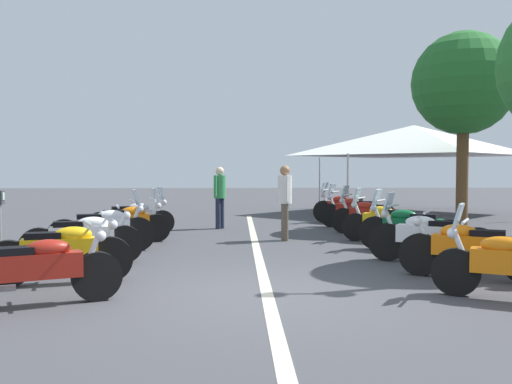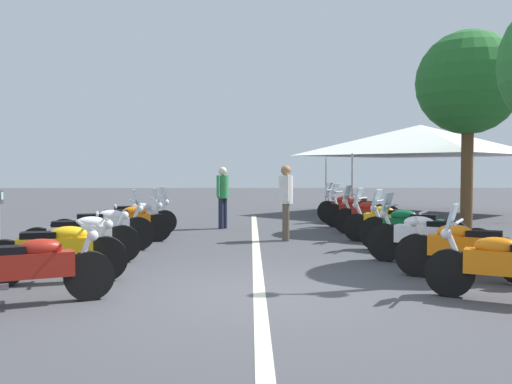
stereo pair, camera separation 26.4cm
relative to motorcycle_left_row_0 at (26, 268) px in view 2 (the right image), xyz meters
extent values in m
plane|color=#424247|center=(0.55, -2.80, -0.45)|extent=(80.00, 80.00, 0.00)
cube|color=beige|center=(4.22, -2.80, -0.45)|extent=(16.90, 0.16, 0.01)
cylinder|color=black|center=(0.29, -0.67, -0.14)|extent=(0.37, 0.62, 0.61)
cube|color=maroon|center=(-0.01, 0.02, 0.04)|extent=(0.71, 1.15, 0.30)
ellipsoid|color=maroon|center=(0.06, -0.15, 0.24)|extent=(0.45, 0.58, 0.22)
cube|color=black|center=(-0.10, 0.22, 0.22)|extent=(0.43, 0.54, 0.12)
cylinder|color=silver|center=(0.26, -0.61, 0.16)|extent=(0.18, 0.29, 0.58)
cylinder|color=silver|center=(0.25, -0.57, 0.52)|extent=(0.58, 0.29, 0.04)
sphere|color=silver|center=(0.31, -0.71, 0.36)|extent=(0.14, 0.14, 0.14)
cylinder|color=black|center=(1.48, -0.56, -0.12)|extent=(0.31, 0.67, 0.65)
cylinder|color=black|center=(1.12, 0.76, -0.12)|extent=(0.31, 0.67, 0.65)
cube|color=#EAB214|center=(1.30, 0.10, 0.06)|extent=(0.55, 1.07, 0.30)
ellipsoid|color=#EAB214|center=(1.35, -0.07, 0.26)|extent=(0.39, 0.57, 0.22)
cube|color=black|center=(1.24, 0.31, 0.24)|extent=(0.38, 0.53, 0.12)
cylinder|color=silver|center=(1.47, -0.50, 0.18)|extent=(0.14, 0.30, 0.58)
cylinder|color=silver|center=(1.45, -0.46, 0.54)|extent=(0.61, 0.20, 0.04)
sphere|color=silver|center=(1.49, -0.60, 0.38)|extent=(0.14, 0.14, 0.14)
cylinder|color=silver|center=(1.36, 0.54, -0.22)|extent=(0.22, 0.55, 0.08)
cylinder|color=black|center=(3.09, -0.43, -0.12)|extent=(0.30, 0.67, 0.66)
cylinder|color=black|center=(2.74, 0.91, -0.12)|extent=(0.30, 0.67, 0.66)
cube|color=white|center=(2.91, 0.24, 0.06)|extent=(0.54, 1.09, 0.30)
ellipsoid|color=white|center=(2.96, 0.06, 0.26)|extent=(0.38, 0.57, 0.22)
cube|color=black|center=(2.86, 0.45, 0.24)|extent=(0.37, 0.53, 0.12)
cylinder|color=silver|center=(3.08, -0.38, 0.18)|extent=(0.14, 0.30, 0.58)
cylinder|color=silver|center=(3.07, -0.34, 0.54)|extent=(0.61, 0.20, 0.04)
sphere|color=silver|center=(3.11, -0.48, 0.38)|extent=(0.14, 0.14, 0.14)
cylinder|color=silver|center=(2.98, 0.69, -0.22)|extent=(0.22, 0.55, 0.08)
cylinder|color=black|center=(4.52, -0.42, -0.11)|extent=(0.34, 0.69, 0.68)
cylinder|color=black|center=(4.09, 0.90, -0.11)|extent=(0.34, 0.69, 0.68)
cube|color=white|center=(4.31, 0.24, 0.07)|extent=(0.59, 1.09, 0.30)
ellipsoid|color=white|center=(4.36, 0.07, 0.27)|extent=(0.41, 0.58, 0.22)
cube|color=black|center=(4.24, 0.45, 0.25)|extent=(0.40, 0.54, 0.12)
cylinder|color=silver|center=(4.50, -0.36, 0.19)|extent=(0.16, 0.30, 0.58)
cylinder|color=silver|center=(4.49, -0.32, 0.55)|extent=(0.60, 0.23, 0.04)
sphere|color=silver|center=(4.54, -0.47, 0.39)|extent=(0.14, 0.14, 0.14)
cylinder|color=silver|center=(4.35, 0.69, -0.21)|extent=(0.25, 0.55, 0.08)
cube|color=silver|center=(4.52, -0.40, 0.62)|extent=(0.38, 0.23, 0.32)
cylinder|color=black|center=(5.88, -0.59, -0.14)|extent=(0.31, 0.64, 0.63)
cylinder|color=black|center=(5.49, 0.71, -0.14)|extent=(0.31, 0.64, 0.63)
cube|color=orange|center=(5.69, 0.06, 0.04)|extent=(0.56, 1.06, 0.30)
ellipsoid|color=orange|center=(5.74, -0.11, 0.24)|extent=(0.40, 0.57, 0.22)
cube|color=black|center=(5.62, 0.27, 0.22)|extent=(0.39, 0.53, 0.12)
cylinder|color=silver|center=(5.86, -0.53, 0.16)|extent=(0.15, 0.30, 0.58)
cylinder|color=silver|center=(5.85, -0.49, 0.52)|extent=(0.61, 0.22, 0.04)
sphere|color=silver|center=(5.90, -0.64, 0.36)|extent=(0.14, 0.14, 0.14)
cylinder|color=silver|center=(5.74, 0.50, -0.23)|extent=(0.24, 0.55, 0.08)
cube|color=silver|center=(5.87, -0.57, 0.59)|extent=(0.38, 0.22, 0.32)
cylinder|color=black|center=(7.36, -0.52, -0.15)|extent=(0.34, 0.61, 0.60)
cylinder|color=black|center=(6.83, 0.89, -0.15)|extent=(0.34, 0.61, 0.60)
cube|color=silver|center=(7.09, 0.19, 0.03)|extent=(0.67, 1.18, 0.30)
ellipsoid|color=silver|center=(7.16, 0.02, 0.23)|extent=(0.43, 0.58, 0.22)
cube|color=black|center=(7.02, 0.39, 0.21)|extent=(0.41, 0.54, 0.12)
cylinder|color=silver|center=(7.34, -0.47, 0.15)|extent=(0.17, 0.30, 0.58)
cylinder|color=silver|center=(7.33, -0.43, 0.51)|extent=(0.59, 0.26, 0.04)
sphere|color=silver|center=(7.38, -0.57, 0.35)|extent=(0.14, 0.14, 0.14)
cylinder|color=silver|center=(7.10, 0.67, -0.24)|extent=(0.27, 0.54, 0.08)
cube|color=silver|center=(7.35, -0.50, 0.58)|extent=(0.38, 0.24, 0.32)
cylinder|color=black|center=(0.44, -5.23, -0.14)|extent=(0.41, 0.61, 0.61)
cube|color=orange|center=(0.09, -5.87, 0.04)|extent=(0.77, 1.10, 0.30)
ellipsoid|color=orange|center=(0.18, -5.72, 0.24)|extent=(0.47, 0.58, 0.22)
cylinder|color=silver|center=(0.41, -5.29, 0.16)|extent=(0.20, 0.29, 0.58)
cylinder|color=silver|center=(0.39, -5.32, 0.52)|extent=(0.57, 0.33, 0.04)
sphere|color=silver|center=(0.46, -5.19, 0.36)|extent=(0.14, 0.14, 0.14)
cube|color=silver|center=(0.43, -5.25, 0.59)|extent=(0.37, 0.28, 0.32)
cylinder|color=black|center=(1.79, -5.21, -0.12)|extent=(0.43, 0.64, 0.65)
cube|color=orange|center=(1.45, -5.86, 0.06)|extent=(0.76, 1.11, 0.30)
ellipsoid|color=orange|center=(1.53, -5.70, 0.26)|extent=(0.47, 0.58, 0.22)
cube|color=black|center=(1.35, -6.05, 0.24)|extent=(0.45, 0.55, 0.12)
cylinder|color=silver|center=(1.76, -5.27, 0.18)|extent=(0.20, 0.29, 0.58)
cylinder|color=silver|center=(1.74, -5.30, 0.54)|extent=(0.57, 0.33, 0.04)
sphere|color=silver|center=(1.81, -5.17, 0.38)|extent=(0.14, 0.14, 0.14)
cylinder|color=silver|center=(1.09, -6.16, -0.22)|extent=(0.33, 0.52, 0.08)
cylinder|color=black|center=(3.17, -5.08, -0.11)|extent=(0.48, 0.65, 0.67)
cylinder|color=black|center=(2.37, -6.36, -0.11)|extent=(0.48, 0.65, 0.67)
cube|color=white|center=(2.77, -5.72, 0.07)|extent=(0.85, 1.12, 0.30)
ellipsoid|color=white|center=(2.86, -5.57, 0.27)|extent=(0.50, 0.58, 0.22)
cube|color=black|center=(2.65, -5.90, 0.25)|extent=(0.47, 0.54, 0.12)
cylinder|color=silver|center=(3.14, -5.13, 0.19)|extent=(0.21, 0.28, 0.58)
cylinder|color=silver|center=(3.12, -5.16, 0.55)|extent=(0.55, 0.36, 0.04)
sphere|color=silver|center=(3.20, -5.03, 0.39)|extent=(0.14, 0.14, 0.14)
cylinder|color=silver|center=(2.38, -6.01, -0.21)|extent=(0.36, 0.51, 0.08)
cube|color=silver|center=(3.16, -5.09, 0.62)|extent=(0.37, 0.29, 0.32)
cylinder|color=black|center=(4.58, -5.21, -0.11)|extent=(0.46, 0.65, 0.68)
cylinder|color=black|center=(3.83, -6.49, -0.11)|extent=(0.46, 0.65, 0.68)
cube|color=#0C592D|center=(4.20, -5.85, 0.07)|extent=(0.81, 1.11, 0.30)
ellipsoid|color=#0C592D|center=(4.29, -5.69, 0.27)|extent=(0.49, 0.58, 0.22)
cube|color=black|center=(4.09, -6.04, 0.25)|extent=(0.47, 0.55, 0.12)
cylinder|color=silver|center=(4.55, -5.27, 0.19)|extent=(0.21, 0.29, 0.58)
cylinder|color=silver|center=(4.53, -5.30, 0.55)|extent=(0.55, 0.35, 0.04)
sphere|color=silver|center=(4.60, -5.17, 0.39)|extent=(0.14, 0.14, 0.14)
cylinder|color=silver|center=(3.82, -6.14, -0.21)|extent=(0.35, 0.51, 0.08)
cube|color=silver|center=(4.57, -5.23, 0.62)|extent=(0.37, 0.29, 0.32)
cylinder|color=black|center=(5.89, -5.09, -0.13)|extent=(0.42, 0.63, 0.63)
cylinder|color=black|center=(5.20, -6.41, -0.13)|extent=(0.42, 0.63, 0.63)
cube|color=#EAB214|center=(5.55, -5.75, 0.05)|extent=(0.77, 1.13, 0.30)
ellipsoid|color=#EAB214|center=(5.63, -5.59, 0.25)|extent=(0.47, 0.58, 0.22)
cube|color=black|center=(5.44, -5.94, 0.23)|extent=(0.45, 0.55, 0.12)
cylinder|color=silver|center=(5.86, -5.15, 0.17)|extent=(0.20, 0.29, 0.58)
cylinder|color=silver|center=(5.85, -5.18, 0.53)|extent=(0.57, 0.32, 0.04)
sphere|color=silver|center=(5.92, -5.05, 0.37)|extent=(0.14, 0.14, 0.14)
cylinder|color=silver|center=(5.18, -6.06, -0.23)|extent=(0.33, 0.52, 0.08)
cube|color=silver|center=(5.88, -5.11, 0.60)|extent=(0.38, 0.28, 0.32)
cylinder|color=black|center=(7.44, -5.11, -0.13)|extent=(0.43, 0.63, 0.64)
cylinder|color=black|center=(6.75, -6.37, -0.13)|extent=(0.43, 0.63, 0.64)
cube|color=maroon|center=(7.09, -5.74, 0.05)|extent=(0.77, 1.09, 0.30)
ellipsoid|color=maroon|center=(7.18, -5.58, 0.25)|extent=(0.48, 0.58, 0.22)
cube|color=black|center=(6.99, -5.93, 0.23)|extent=(0.46, 0.55, 0.12)
cylinder|color=silver|center=(7.41, -5.16, 0.17)|extent=(0.20, 0.29, 0.58)
cylinder|color=silver|center=(7.39, -5.20, 0.53)|extent=(0.56, 0.33, 0.04)
sphere|color=silver|center=(7.47, -5.06, 0.37)|extent=(0.14, 0.14, 0.14)
cylinder|color=silver|center=(6.73, -6.03, -0.22)|extent=(0.33, 0.52, 0.08)
cube|color=silver|center=(7.43, -5.13, 0.60)|extent=(0.37, 0.28, 0.32)
cylinder|color=black|center=(8.96, -5.04, -0.12)|extent=(0.46, 0.64, 0.66)
cylinder|color=black|center=(8.16, -6.36, -0.12)|extent=(0.46, 0.64, 0.66)
cube|color=maroon|center=(8.56, -5.70, 0.06)|extent=(0.84, 1.15, 0.30)
ellipsoid|color=maroon|center=(8.65, -5.55, 0.26)|extent=(0.49, 0.58, 0.22)
cube|color=black|center=(8.45, -5.89, 0.24)|extent=(0.47, 0.55, 0.12)
cylinder|color=silver|center=(8.93, -5.09, 0.18)|extent=(0.21, 0.28, 0.58)
cylinder|color=silver|center=(8.91, -5.12, 0.54)|extent=(0.55, 0.35, 0.04)
sphere|color=silver|center=(8.98, -4.99, 0.38)|extent=(0.14, 0.14, 0.14)
cylinder|color=silver|center=(8.17, -6.01, -0.22)|extent=(0.35, 0.51, 0.08)
cube|color=silver|center=(8.95, -5.05, 0.61)|extent=(0.37, 0.29, 0.32)
cylinder|color=black|center=(10.22, -5.03, -0.11)|extent=(0.48, 0.64, 0.67)
cylinder|color=black|center=(9.43, -6.24, -0.11)|extent=(0.48, 0.64, 0.67)
cube|color=maroon|center=(9.83, -5.64, 0.07)|extent=(0.84, 1.08, 0.30)
ellipsoid|color=maroon|center=(9.92, -5.49, 0.27)|extent=(0.50, 0.58, 0.22)
cube|color=black|center=(9.70, -5.82, 0.25)|extent=(0.48, 0.54, 0.12)
cylinder|color=silver|center=(10.19, -5.08, 0.19)|extent=(0.22, 0.28, 0.58)
cylinder|color=silver|center=(10.17, -5.11, 0.55)|extent=(0.54, 0.37, 0.04)
sphere|color=silver|center=(10.25, -4.99, 0.39)|extent=(0.14, 0.14, 0.14)
cylinder|color=silver|center=(9.44, -5.90, -0.21)|extent=(0.37, 0.50, 0.08)
cube|color=silver|center=(10.21, -5.05, 0.62)|extent=(0.37, 0.30, 0.32)
cube|color=#B2D8BF|center=(2.42, 1.34, 0.75)|extent=(0.10, 0.02, 0.12)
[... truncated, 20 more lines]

